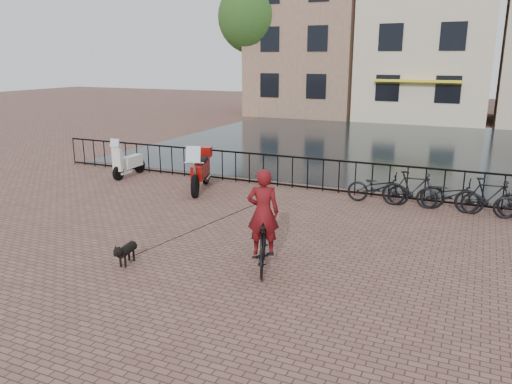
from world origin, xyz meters
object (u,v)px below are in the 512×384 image
at_px(motorcycle, 200,165).
at_px(cyclist, 263,226).
at_px(dog, 127,252).
at_px(scooter, 128,156).

bearing_deg(motorcycle, cyclist, -67.76).
relative_size(dog, scooter, 0.47).
relative_size(cyclist, dog, 3.15).
bearing_deg(cyclist, scooter, -56.74).
height_order(cyclist, motorcycle, cyclist).
distance_m(dog, scooter, 7.88).
height_order(dog, scooter, scooter).
height_order(motorcycle, scooter, motorcycle).
xyz_separation_m(cyclist, motorcycle, (-4.17, 4.73, -0.10)).
bearing_deg(motorcycle, dog, -93.31).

